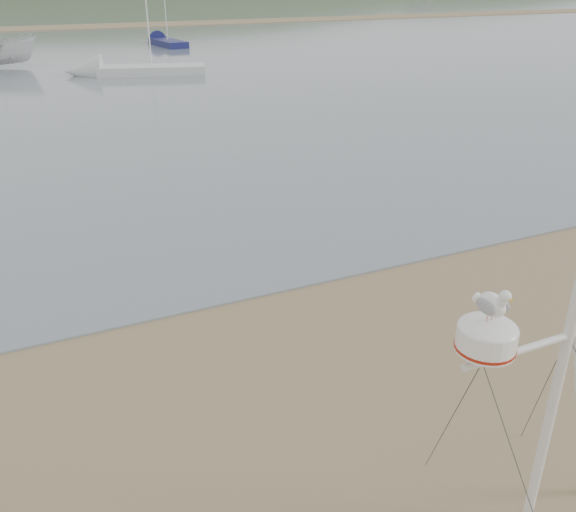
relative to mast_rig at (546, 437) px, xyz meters
name	(u,v)px	position (x,y,z in m)	size (l,w,h in m)	color
ground	(186,492)	(-3.28, 2.03, -1.23)	(560.00, 560.00, 0.00)	#7B6647
hill_ridge	(52,51)	(15.24, 237.03, -20.92)	(620.00, 180.00, 80.00)	#203314
mast_rig	(546,437)	(0.00, 0.00, 0.00)	(2.25, 2.40, 5.08)	silver
sailboat_white_near	(112,71)	(1.87, 34.74, -0.93)	(8.37, 4.15, 8.05)	silver
sailboat_blue_far	(160,41)	(8.74, 50.52, -0.92)	(2.38, 6.79, 6.62)	#16194F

